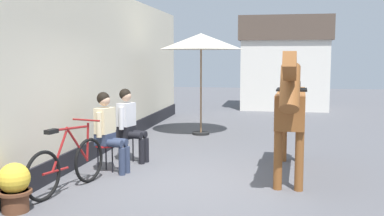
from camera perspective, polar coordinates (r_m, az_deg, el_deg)
name	(u,v)px	position (r m, az deg, el deg)	size (l,w,h in m)	color
ground_plane	(224,146)	(10.24, 4.06, -4.80)	(40.00, 40.00, 0.00)	#56565B
pub_facade_wall	(88,80)	(9.26, -12.86, 3.47)	(0.34, 14.00, 3.40)	beige
distant_cottage	(284,62)	(18.06, 11.47, 5.65)	(3.40, 2.60, 3.50)	silver
seated_visitor_near	(108,128)	(7.94, -10.46, -2.45)	(0.61, 0.48, 1.39)	red
seated_visitor_far	(129,121)	(8.71, -7.85, -1.64)	(0.61, 0.48, 1.39)	black
saddled_horse_center	(291,107)	(7.69, 12.29, 0.10)	(0.56, 3.00, 2.06)	brown
flower_planter_near	(15,186)	(6.33, -21.30, -9.13)	(0.43, 0.43, 0.64)	brown
leaning_bicycle	(68,165)	(7.03, -15.28, -6.87)	(0.57, 1.73, 1.02)	black
cafe_parasol	(201,42)	(11.61, 1.14, 8.25)	(2.10, 2.10, 2.58)	black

